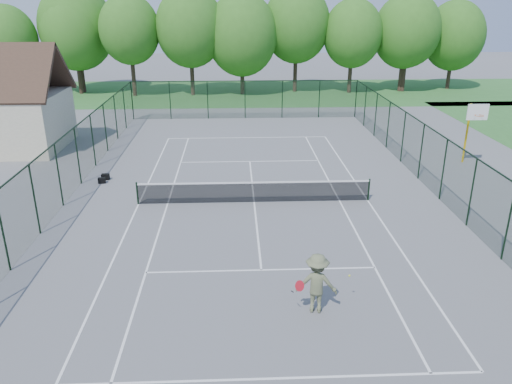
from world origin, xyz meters
TOP-DOWN VIEW (x-y plane):
  - ground at (0.00, 0.00)m, footprint 140.00×140.00m
  - grass_far at (0.00, 30.00)m, footprint 80.00×16.00m
  - court_lines at (0.00, 0.00)m, footprint 11.05×23.85m
  - tennis_net at (0.00, 0.00)m, footprint 11.08×0.08m
  - fence_enclosure at (0.00, 0.00)m, footprint 18.05×36.05m
  - tree_line_far at (0.00, 30.00)m, footprint 39.40×6.40m
  - basketball_goal at (12.66, 5.25)m, footprint 1.20×1.43m
  - sports_bag_a at (-7.85, 3.54)m, footprint 0.41×0.24m
  - sports_bag_b at (-7.92, 2.99)m, footprint 0.42×0.30m
  - tennis_player at (1.55, -8.95)m, footprint 1.99×0.93m

SIDE VIEW (x-z plane):
  - ground at x=0.00m, z-range 0.00..0.00m
  - court_lines at x=0.00m, z-range 0.00..0.01m
  - grass_far at x=0.00m, z-range 0.00..0.01m
  - sports_bag_b at x=-7.92m, z-range 0.00..0.30m
  - sports_bag_a at x=-7.85m, z-range 0.00..0.32m
  - tennis_net at x=0.00m, z-range 0.03..1.13m
  - tennis_player at x=1.55m, z-range 0.00..1.95m
  - fence_enclosure at x=0.00m, z-range 0.05..3.07m
  - basketball_goal at x=12.66m, z-range 0.74..4.39m
  - tree_line_far at x=0.00m, z-range 1.14..10.84m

